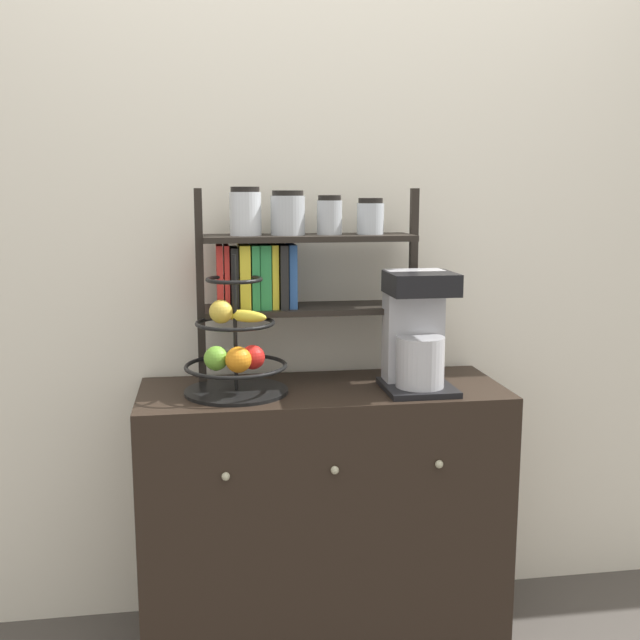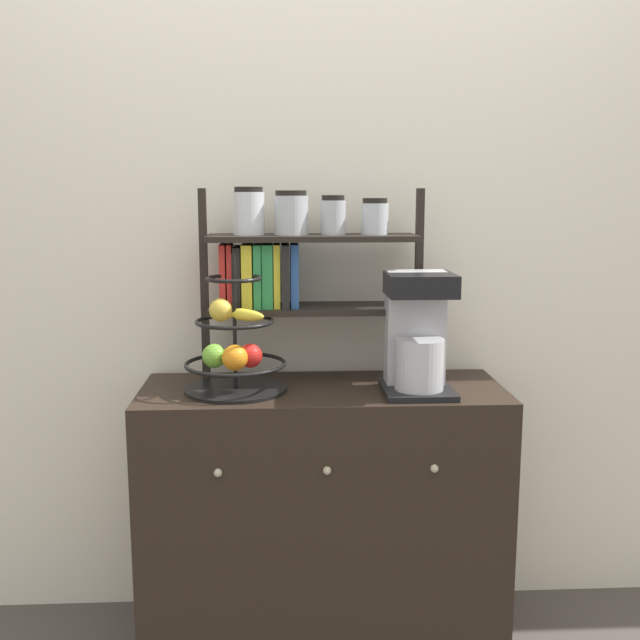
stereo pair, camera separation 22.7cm
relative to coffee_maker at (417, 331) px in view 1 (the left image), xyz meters
The scene contains 5 objects.
wall_back 0.51m from the coffee_maker, 131.99° to the left, with size 7.00×0.05×2.60m, color silver.
sideboard 0.66m from the coffee_maker, 169.37° to the left, with size 1.12×0.45×0.83m.
coffee_maker is the anchor object (origin of this frame).
fruit_stand 0.55m from the coffee_maker, behind, with size 0.31×0.31×0.42m.
shelf_hutch 0.46m from the coffee_maker, 157.48° to the left, with size 0.70×0.20×0.61m.
Camera 1 is at (-0.35, -2.00, 1.43)m, focal length 42.00 mm.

